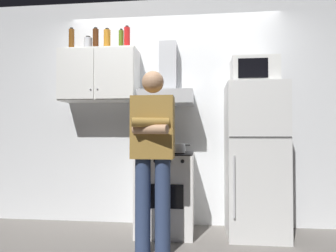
{
  "coord_description": "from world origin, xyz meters",
  "views": [
    {
      "loc": [
        0.33,
        -3.04,
        1.08
      ],
      "look_at": [
        0.0,
        0.0,
        1.15
      ],
      "focal_mm": 32.31,
      "sensor_mm": 36.0,
      "label": 1
    }
  ],
  "objects": [
    {
      "name": "back_wall_tiled",
      "position": [
        0.0,
        0.6,
        1.35
      ],
      "size": [
        4.8,
        0.1,
        2.7
      ],
      "primitive_type": "cube",
      "color": "white",
      "rests_on": "ground_plane"
    },
    {
      "name": "microwave",
      "position": [
        0.9,
        0.27,
        1.74
      ],
      "size": [
        0.48,
        0.37,
        0.28
      ],
      "color": "silver",
      "rests_on": "refrigerator"
    },
    {
      "name": "stove_oven",
      "position": [
        -0.05,
        0.25,
        0.43
      ],
      "size": [
        0.6,
        0.62,
        0.87
      ],
      "color": "white",
      "rests_on": "ground_plane"
    },
    {
      "name": "bottle_rum_dark",
      "position": [
        -0.91,
        0.39,
        2.18
      ],
      "size": [
        0.07,
        0.07,
        0.28
      ],
      "color": "#47230F",
      "rests_on": "upper_cabinet"
    },
    {
      "name": "person_standing",
      "position": [
        -0.1,
        -0.36,
        0.9
      ],
      "size": [
        0.38,
        0.33,
        1.64
      ],
      "color": "navy",
      "rests_on": "ground_plane"
    },
    {
      "name": "bottle_soda_red",
      "position": [
        -0.51,
        0.35,
        2.18
      ],
      "size": [
        0.07,
        0.07,
        0.27
      ],
      "color": "red",
      "rests_on": "upper_cabinet"
    },
    {
      "name": "bottle_canister_steel",
      "position": [
        -1.01,
        0.42,
        2.14
      ],
      "size": [
        0.1,
        0.1,
        0.19
      ],
      "color": "#B2B5BA",
      "rests_on": "upper_cabinet"
    },
    {
      "name": "bottle_beer_brown",
      "position": [
        -1.19,
        0.36,
        2.18
      ],
      "size": [
        0.06,
        0.06,
        0.28
      ],
      "color": "brown",
      "rests_on": "upper_cabinet"
    },
    {
      "name": "range_hood",
      "position": [
        -0.05,
        0.38,
        1.6
      ],
      "size": [
        0.6,
        0.44,
        0.75
      ],
      "color": "#B7BABF"
    },
    {
      "name": "upper_cabinet",
      "position": [
        -0.85,
        0.37,
        1.75
      ],
      "size": [
        0.9,
        0.37,
        0.6
      ],
      "color": "white"
    },
    {
      "name": "bottle_liquor_amber",
      "position": [
        -0.77,
        0.39,
        2.18
      ],
      "size": [
        0.08,
        0.08,
        0.26
      ],
      "color": "#B7721E",
      "rests_on": "upper_cabinet"
    },
    {
      "name": "refrigerator",
      "position": [
        0.9,
        0.25,
        0.8
      ],
      "size": [
        0.6,
        0.62,
        1.6
      ],
      "color": "silver",
      "rests_on": "ground_plane"
    },
    {
      "name": "bottle_olive_oil",
      "position": [
        -0.6,
        0.39,
        2.17
      ],
      "size": [
        0.06,
        0.06,
        0.25
      ],
      "color": "#4C6B19",
      "rests_on": "upper_cabinet"
    },
    {
      "name": "ground_plane",
      "position": [
        0.0,
        0.0,
        0.0
      ],
      "size": [
        7.0,
        7.0,
        0.0
      ],
      "primitive_type": "plane",
      "color": "slate"
    },
    {
      "name": "cooking_pot",
      "position": [
        0.08,
        0.13,
        0.92
      ],
      "size": [
        0.28,
        0.18,
        0.09
      ],
      "color": "#B7BABF",
      "rests_on": "stove_oven"
    }
  ]
}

